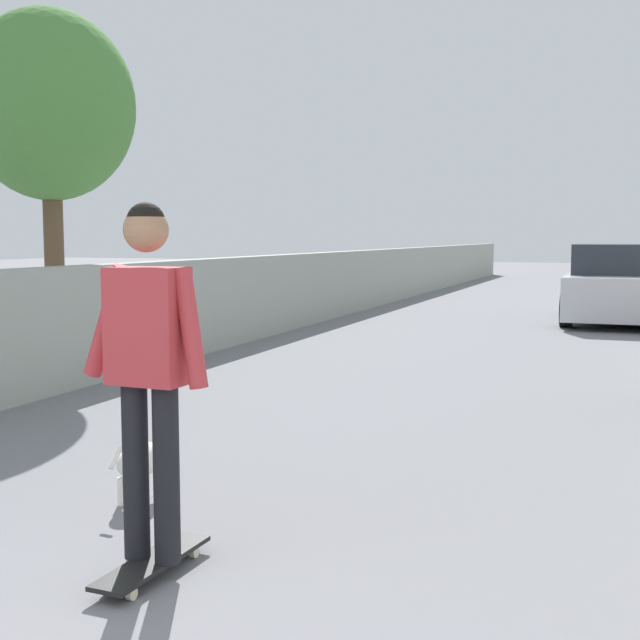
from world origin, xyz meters
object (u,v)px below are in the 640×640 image
Objects in this scene: tree_left_mid at (50,108)px; skateboard at (153,562)px; person_skateboarder at (148,353)px; dog at (143,458)px; car_near at (613,286)px.

skateboard is at bearing -138.64° from tree_left_mid.
person_skateboarder is 1.52m from dog.
car_near is at bearing -7.72° from person_skateboarder.
dog is 0.33× the size of car_near.
tree_left_mid is at bearing 41.36° from skateboard.
tree_left_mid reaches higher than person_skateboarder.
skateboard is 0.45× the size of person_skateboarder.
tree_left_mid is 7.48m from person_skateboarder.
person_skateboarder is (-5.37, -4.73, -2.18)m from tree_left_mid.
car_near is (12.87, -2.59, 0.44)m from dog.
dog is at bearing -137.11° from tree_left_mid.
dog is (1.04, 0.71, 0.21)m from skateboard.
tree_left_mid is at bearing 41.36° from person_skateboarder.
tree_left_mid is 3.36× the size of dog.
tree_left_mid is 6.64m from dog.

